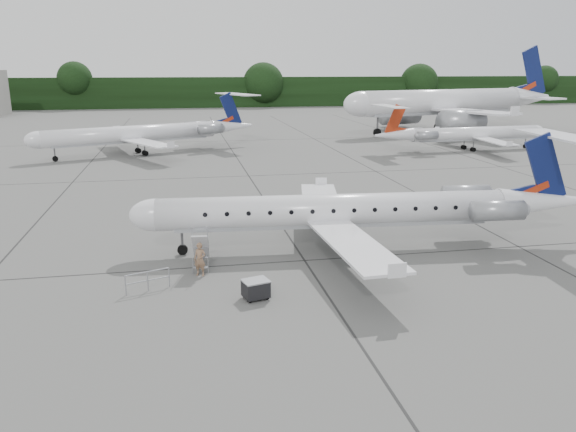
{
  "coord_description": "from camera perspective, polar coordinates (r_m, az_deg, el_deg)",
  "views": [
    {
      "loc": [
        -11.47,
        -26.52,
        10.78
      ],
      "look_at": [
        -5.47,
        4.65,
        2.3
      ],
      "focal_mm": 35.0,
      "sensor_mm": 36.0,
      "label": 1
    }
  ],
  "objects": [
    {
      "name": "ground",
      "position": [
        30.83,
        11.76,
        -5.83
      ],
      "size": [
        320.0,
        320.0,
        0.0
      ],
      "primitive_type": "plane",
      "color": "slate",
      "rests_on": "ground"
    },
    {
      "name": "treeline",
      "position": [
        157.08,
        -6.85,
        12.38
      ],
      "size": [
        260.0,
        4.0,
        8.0
      ],
      "primitive_type": "cube",
      "color": "black",
      "rests_on": "ground"
    },
    {
      "name": "bg_narrowbody",
      "position": [
        98.19,
        15.44,
        12.29
      ],
      "size": [
        45.16,
        37.0,
        14.2
      ],
      "primitive_type": null,
      "rotation": [
        0.0,
        0.0,
        0.24
      ],
      "color": "white",
      "rests_on": "ground"
    },
    {
      "name": "main_regional_jet",
      "position": [
        33.43,
        4.6,
        2.19
      ],
      "size": [
        28.05,
        21.17,
        6.84
      ],
      "primitive_type": null,
      "rotation": [
        0.0,
        0.0,
        -0.08
      ],
      "color": "white",
      "rests_on": "ground"
    },
    {
      "name": "bg_regional_left",
      "position": [
        73.2,
        -15.59,
        8.83
      ],
      "size": [
        33.37,
        29.09,
        7.31
      ],
      "primitive_type": null,
      "rotation": [
        0.0,
        0.0,
        0.39
      ],
      "color": "white",
      "rests_on": "ground"
    },
    {
      "name": "safety_railing",
      "position": [
        28.76,
        -14.05,
        -6.46
      ],
      "size": [
        2.09,
        0.83,
        1.0
      ],
      "primitive_type": null,
      "rotation": [
        0.0,
        0.0,
        0.35
      ],
      "color": "#979AA0",
      "rests_on": "ground"
    },
    {
      "name": "bg_regional_right",
      "position": [
        78.76,
        18.54,
        8.57
      ],
      "size": [
        24.44,
        18.34,
        6.14
      ],
      "primitive_type": null,
      "rotation": [
        0.0,
        0.0,
        3.21
      ],
      "color": "white",
      "rests_on": "ground"
    },
    {
      "name": "passenger",
      "position": [
        30.12,
        -8.94,
        -4.37
      ],
      "size": [
        0.78,
        0.68,
        1.81
      ],
      "primitive_type": "imported",
      "rotation": [
        0.0,
        0.0,
        -0.45
      ],
      "color": "#8A664B",
      "rests_on": "ground"
    },
    {
      "name": "airstair",
      "position": [
        31.35,
        -8.86,
        -3.27
      ],
      "size": [
        1.03,
        2.47,
        2.14
      ],
      "primitive_type": null,
      "rotation": [
        0.0,
        0.0,
        -0.08
      ],
      "color": "white",
      "rests_on": "ground"
    },
    {
      "name": "baggage_cart",
      "position": [
        27.04,
        -3.29,
        -7.41
      ],
      "size": [
        1.37,
        1.22,
        1.01
      ],
      "primitive_type": null,
      "rotation": [
        0.0,
        0.0,
        0.27
      ],
      "color": "black",
      "rests_on": "ground"
    }
  ]
}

